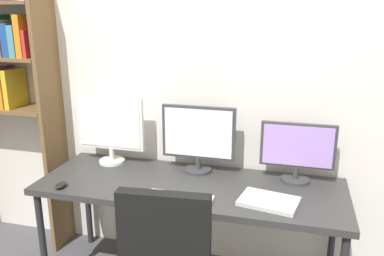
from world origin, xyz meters
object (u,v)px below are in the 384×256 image
Objects in this scene: desk at (190,192)px; laptop_closed at (269,201)px; monitor_right at (297,150)px; computer_mouse at (61,185)px; keyboard_main at (179,198)px; monitor_center at (198,137)px; monitor_left at (110,127)px.

desk is 5.97× the size of laptop_closed.
monitor_right is (0.64, 0.21, 0.26)m from desk.
monitor_right is at bearing 18.47° from desk.
computer_mouse is (-0.75, -0.26, 0.07)m from desk.
monitor_center is at bearing 90.00° from keyboard_main.
monitor_right is 0.80m from keyboard_main.
keyboard_main is (0.00, -0.23, 0.06)m from desk.
keyboard_main is at bearing -90.00° from desk.
monitor_right is 1.47m from computer_mouse.
keyboard_main is 4.00× the size of computer_mouse.
computer_mouse is (-0.75, -0.47, -0.23)m from monitor_center.
monitor_center is 0.65m from laptop_closed.
desk is 0.79m from computer_mouse.
laptop_closed reaches higher than desk.
monitor_center reaches higher than laptop_closed.
monitor_left is 1.07× the size of monitor_right.
laptop_closed is (0.50, -0.35, -0.23)m from monitor_center.
keyboard_main is at bearing -90.00° from monitor_center.
desk is at bearing 19.16° from computer_mouse.
monitor_left is 1.54× the size of laptop_closed.
monitor_left is 1.00× the size of monitor_center.
monitor_right is 0.43m from laptop_closed.
keyboard_main is (-0.64, -0.44, -0.20)m from monitor_right.
monitor_center is 0.50m from keyboard_main.
monitor_center is 5.11× the size of computer_mouse.
monitor_right is at bearing 79.46° from laptop_closed.
monitor_right is at bearing -0.00° from monitor_left.
monitor_right is at bearing 18.84° from computer_mouse.
monitor_center is 0.91m from computer_mouse.
monitor_right is at bearing -0.01° from monitor_center.
monitor_left is 0.54m from computer_mouse.
desk is 0.72m from monitor_right.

